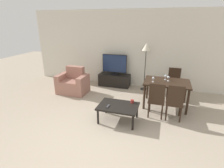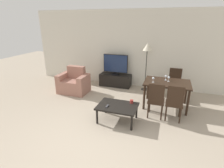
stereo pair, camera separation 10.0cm
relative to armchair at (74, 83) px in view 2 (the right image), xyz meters
name	(u,v)px [view 2 (the right image)]	position (x,y,z in m)	size (l,w,h in m)	color
ground_plane	(90,146)	(1.71, -2.36, -0.32)	(18.00, 18.00, 0.00)	tan
wall_back	(133,49)	(1.71, 1.33, 1.03)	(7.80, 0.06, 2.70)	silver
armchair	(74,83)	(0.00, 0.00, 0.00)	(0.97, 0.68, 0.86)	#9E6B5B
tv_stand	(115,80)	(1.15, 1.04, -0.09)	(1.15, 0.45, 0.45)	black
tv	(115,65)	(1.15, 1.03, 0.50)	(0.90, 0.32, 0.74)	black
coffee_table	(117,107)	(1.94, -1.29, 0.05)	(0.94, 0.67, 0.41)	black
dining_table	(167,85)	(3.00, -0.11, 0.33)	(1.22, 0.85, 0.74)	black
dining_chair_near	(156,99)	(2.79, -0.85, 0.19)	(0.40, 0.40, 0.93)	black
dining_chair_far	(175,82)	(3.22, 0.63, 0.19)	(0.40, 0.40, 0.93)	black
dining_chair_near_right	(174,102)	(3.22, -0.85, 0.19)	(0.40, 0.40, 0.93)	black
floor_lamp	(147,50)	(2.26, 0.99, 1.09)	(0.31, 0.31, 1.63)	black
remote_primary	(107,106)	(1.73, -1.42, 0.11)	(0.04, 0.15, 0.02)	#38383D
cup_white_near	(132,101)	(2.23, -1.05, 0.14)	(0.08, 0.08, 0.08)	maroon
wine_glass_left	(153,79)	(2.64, -0.26, 0.52)	(0.07, 0.07, 0.15)	silver
wine_glass_center	(166,77)	(2.95, 0.04, 0.52)	(0.07, 0.07, 0.15)	silver
wine_glass_right	(169,78)	(3.03, -0.05, 0.52)	(0.07, 0.07, 0.15)	silver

